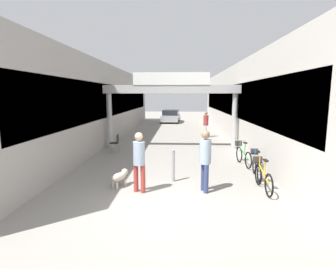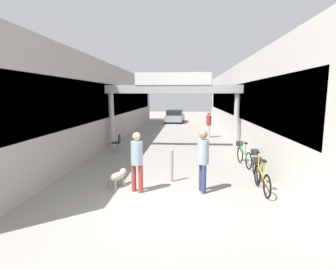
{
  "view_description": "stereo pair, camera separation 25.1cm",
  "coord_description": "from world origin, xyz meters",
  "px_view_note": "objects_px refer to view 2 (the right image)",
  "views": [
    {
      "loc": [
        0.47,
        -6.37,
        2.82
      ],
      "look_at": [
        0.0,
        3.82,
        1.3
      ],
      "focal_mm": 28.0,
      "sensor_mm": 36.0,
      "label": 1
    },
    {
      "loc": [
        0.72,
        -6.36,
        2.82
      ],
      "look_at": [
        0.0,
        3.82,
        1.3
      ],
      "focal_mm": 28.0,
      "sensor_mm": 36.0,
      "label": 2
    }
  ],
  "objects_px": {
    "pedestrian_carrying_crate": "(209,123)",
    "bicycle_blue_second": "(256,165)",
    "pedestrian_companion": "(203,157)",
    "bicycle_green_third": "(243,155)",
    "bicycle_orange_nearest": "(261,176)",
    "parked_car_silver": "(175,116)",
    "cafe_chair_black_nearer": "(117,141)",
    "pedestrian_with_dog": "(137,158)",
    "bollard_post_metal": "(172,165)",
    "dog_on_leash": "(118,176)"
  },
  "relations": [
    {
      "from": "pedestrian_carrying_crate",
      "to": "parked_car_silver",
      "type": "height_order",
      "value": "pedestrian_carrying_crate"
    },
    {
      "from": "bicycle_orange_nearest",
      "to": "bollard_post_metal",
      "type": "height_order",
      "value": "bollard_post_metal"
    },
    {
      "from": "bicycle_blue_second",
      "to": "parked_car_silver",
      "type": "height_order",
      "value": "parked_car_silver"
    },
    {
      "from": "dog_on_leash",
      "to": "cafe_chair_black_nearer",
      "type": "bearing_deg",
      "value": 105.26
    },
    {
      "from": "pedestrian_carrying_crate",
      "to": "dog_on_leash",
      "type": "bearing_deg",
      "value": -109.97
    },
    {
      "from": "bicycle_orange_nearest",
      "to": "parked_car_silver",
      "type": "relative_size",
      "value": 0.41
    },
    {
      "from": "pedestrian_carrying_crate",
      "to": "bicycle_blue_second",
      "type": "bearing_deg",
      "value": -84.02
    },
    {
      "from": "pedestrian_companion",
      "to": "cafe_chair_black_nearer",
      "type": "relative_size",
      "value": 2.06
    },
    {
      "from": "pedestrian_carrying_crate",
      "to": "parked_car_silver",
      "type": "xyz_separation_m",
      "value": [
        -2.74,
        10.07,
        -0.37
      ]
    },
    {
      "from": "pedestrian_carrying_crate",
      "to": "bicycle_orange_nearest",
      "type": "height_order",
      "value": "pedestrian_carrying_crate"
    },
    {
      "from": "bicycle_orange_nearest",
      "to": "bicycle_green_third",
      "type": "relative_size",
      "value": 1.0
    },
    {
      "from": "pedestrian_carrying_crate",
      "to": "bollard_post_metal",
      "type": "bearing_deg",
      "value": -101.83
    },
    {
      "from": "pedestrian_carrying_crate",
      "to": "bicycle_orange_nearest",
      "type": "xyz_separation_m",
      "value": [
        0.75,
        -9.97,
        -0.57
      ]
    },
    {
      "from": "bollard_post_metal",
      "to": "parked_car_silver",
      "type": "height_order",
      "value": "parked_car_silver"
    },
    {
      "from": "dog_on_leash",
      "to": "pedestrian_companion",
      "type": "bearing_deg",
      "value": -6.98
    },
    {
      "from": "pedestrian_with_dog",
      "to": "bollard_post_metal",
      "type": "height_order",
      "value": "pedestrian_with_dog"
    },
    {
      "from": "pedestrian_carrying_crate",
      "to": "bicycle_green_third",
      "type": "height_order",
      "value": "pedestrian_carrying_crate"
    },
    {
      "from": "pedestrian_with_dog",
      "to": "bicycle_blue_second",
      "type": "distance_m",
      "value": 4.22
    },
    {
      "from": "pedestrian_with_dog",
      "to": "pedestrian_carrying_crate",
      "type": "xyz_separation_m",
      "value": [
        2.93,
        10.38,
        -0.01
      ]
    },
    {
      "from": "pedestrian_companion",
      "to": "pedestrian_carrying_crate",
      "type": "xyz_separation_m",
      "value": [
        1.01,
        10.25,
        -0.05
      ]
    },
    {
      "from": "dog_on_leash",
      "to": "parked_car_silver",
      "type": "height_order",
      "value": "parked_car_silver"
    },
    {
      "from": "bicycle_blue_second",
      "to": "cafe_chair_black_nearer",
      "type": "distance_m",
      "value": 6.97
    },
    {
      "from": "pedestrian_with_dog",
      "to": "bollard_post_metal",
      "type": "bearing_deg",
      "value": 46.35
    },
    {
      "from": "bicycle_blue_second",
      "to": "bollard_post_metal",
      "type": "distance_m",
      "value": 2.95
    },
    {
      "from": "dog_on_leash",
      "to": "bollard_post_metal",
      "type": "bearing_deg",
      "value": 18.93
    },
    {
      "from": "cafe_chair_black_nearer",
      "to": "parked_car_silver",
      "type": "height_order",
      "value": "parked_car_silver"
    },
    {
      "from": "pedestrian_with_dog",
      "to": "pedestrian_companion",
      "type": "height_order",
      "value": "pedestrian_companion"
    },
    {
      "from": "parked_car_silver",
      "to": "bicycle_green_third",
      "type": "bearing_deg",
      "value": -78.26
    },
    {
      "from": "cafe_chair_black_nearer",
      "to": "pedestrian_companion",
      "type": "bearing_deg",
      "value": -53.15
    },
    {
      "from": "pedestrian_companion",
      "to": "cafe_chair_black_nearer",
      "type": "distance_m",
      "value": 6.6
    },
    {
      "from": "pedestrian_with_dog",
      "to": "cafe_chair_black_nearer",
      "type": "height_order",
      "value": "pedestrian_with_dog"
    },
    {
      "from": "pedestrian_with_dog",
      "to": "bicycle_orange_nearest",
      "type": "xyz_separation_m",
      "value": [
        3.68,
        0.41,
        -0.59
      ]
    },
    {
      "from": "dog_on_leash",
      "to": "bicycle_green_third",
      "type": "height_order",
      "value": "bicycle_green_third"
    },
    {
      "from": "parked_car_silver",
      "to": "bicycle_orange_nearest",
      "type": "bearing_deg",
      "value": -80.13
    },
    {
      "from": "bicycle_orange_nearest",
      "to": "pedestrian_with_dog",
      "type": "bearing_deg",
      "value": -173.63
    },
    {
      "from": "parked_car_silver",
      "to": "bicycle_blue_second",
      "type": "bearing_deg",
      "value": -79.01
    },
    {
      "from": "dog_on_leash",
      "to": "cafe_chair_black_nearer",
      "type": "relative_size",
      "value": 0.82
    },
    {
      "from": "dog_on_leash",
      "to": "bicycle_orange_nearest",
      "type": "xyz_separation_m",
      "value": [
        4.36,
        -0.04,
        0.11
      ]
    },
    {
      "from": "bicycle_orange_nearest",
      "to": "bicycle_green_third",
      "type": "height_order",
      "value": "same"
    },
    {
      "from": "pedestrian_with_dog",
      "to": "cafe_chair_black_nearer",
      "type": "bearing_deg",
      "value": 110.61
    },
    {
      "from": "pedestrian_companion",
      "to": "bicycle_green_third",
      "type": "height_order",
      "value": "pedestrian_companion"
    },
    {
      "from": "bollard_post_metal",
      "to": "pedestrian_carrying_crate",
      "type": "bearing_deg",
      "value": 78.17
    },
    {
      "from": "pedestrian_carrying_crate",
      "to": "dog_on_leash",
      "type": "height_order",
      "value": "pedestrian_carrying_crate"
    },
    {
      "from": "dog_on_leash",
      "to": "parked_car_silver",
      "type": "relative_size",
      "value": 0.18
    },
    {
      "from": "pedestrian_carrying_crate",
      "to": "bollard_post_metal",
      "type": "xyz_separation_m",
      "value": [
        -1.96,
        -9.36,
        -0.46
      ]
    },
    {
      "from": "pedestrian_carrying_crate",
      "to": "pedestrian_companion",
      "type": "bearing_deg",
      "value": -95.63
    },
    {
      "from": "bicycle_orange_nearest",
      "to": "pedestrian_companion",
      "type": "bearing_deg",
      "value": -170.94
    },
    {
      "from": "bicycle_green_third",
      "to": "pedestrian_companion",
      "type": "bearing_deg",
      "value": -120.28
    },
    {
      "from": "bollard_post_metal",
      "to": "cafe_chair_black_nearer",
      "type": "bearing_deg",
      "value": 124.33
    },
    {
      "from": "pedestrian_companion",
      "to": "bicycle_green_third",
      "type": "distance_m",
      "value": 3.7
    }
  ]
}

